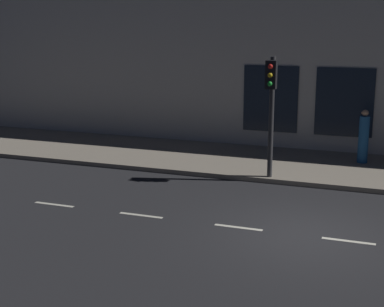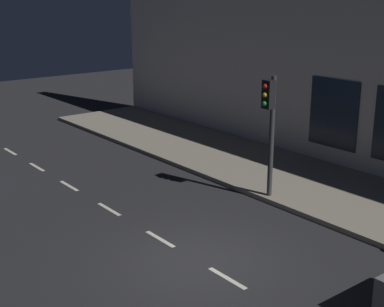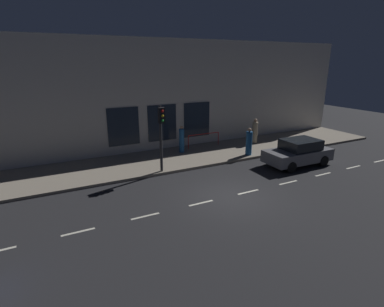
{
  "view_description": "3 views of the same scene",
  "coord_description": "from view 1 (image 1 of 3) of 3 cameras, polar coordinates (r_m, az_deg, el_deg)",
  "views": [
    {
      "loc": [
        -12.81,
        -1.81,
        4.98
      ],
      "look_at": [
        1.41,
        3.31,
        1.4
      ],
      "focal_mm": 53.89,
      "sensor_mm": 36.0,
      "label": 1
    },
    {
      "loc": [
        -7.46,
        -9.03,
        6.18
      ],
      "look_at": [
        1.86,
        2.58,
        1.76
      ],
      "focal_mm": 50.94,
      "sensor_mm": 36.0,
      "label": 2
    },
    {
      "loc": [
        -10.64,
        7.53,
        6.05
      ],
      "look_at": [
        2.38,
        0.83,
        1.56
      ],
      "focal_mm": 28.15,
      "sensor_mm": 36.0,
      "label": 3
    }
  ],
  "objects": [
    {
      "name": "traffic_light",
      "position": [
        17.49,
        7.84,
        5.51
      ],
      "size": [
        0.5,
        0.32,
        3.7
      ],
      "color": "#2D2D30",
      "rests_on": "sidewalk"
    },
    {
      "name": "ground_plane",
      "position": [
        13.86,
        11.07,
        -7.99
      ],
      "size": [
        60.0,
        60.0,
        0.0
      ],
      "primitive_type": "plane",
      "color": "#232326"
    },
    {
      "name": "lane_centre_line",
      "position": [
        13.76,
        15.22,
        -8.36
      ],
      "size": [
        0.12,
        27.2,
        0.01
      ],
      "color": "beige",
      "rests_on": "ground"
    },
    {
      "name": "pedestrian_2",
      "position": [
        20.32,
        16.61,
        1.47
      ],
      "size": [
        0.39,
        0.39,
        1.82
      ],
      "rotation": [
        0.0,
        0.0,
        0.13
      ],
      "color": "#1E5189",
      "rests_on": "sidewalk"
    },
    {
      "name": "building_facade",
      "position": [
        21.72,
        15.2,
        9.64
      ],
      "size": [
        0.65,
        32.0,
        7.53
      ],
      "color": "beige",
      "rests_on": "ground"
    },
    {
      "name": "sidewalk",
      "position": [
        19.76,
        13.92,
        -1.45
      ],
      "size": [
        4.5,
        32.0,
        0.15
      ],
      "color": "gray",
      "rests_on": "ground"
    }
  ]
}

